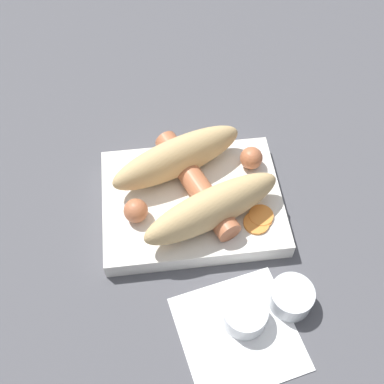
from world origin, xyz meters
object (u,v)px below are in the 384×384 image
at_px(sausage, 196,183).
at_px(condiment_cup_far, 291,298).
at_px(condiment_cup_near, 245,316).
at_px(bread_roll, 194,182).
at_px(food_tray, 192,202).

height_order(sausage, condiment_cup_far, sausage).
bearing_deg(sausage, condiment_cup_near, -78.42).
distance_m(sausage, condiment_cup_near, 0.16).
distance_m(bread_roll, sausage, 0.01).
height_order(bread_roll, condiment_cup_far, bread_roll).
bearing_deg(condiment_cup_near, bread_roll, 102.97).
relative_size(bread_roll, condiment_cup_far, 4.33).
xyz_separation_m(condiment_cup_near, condiment_cup_far, (0.05, 0.01, 0.00)).
relative_size(bread_roll, condiment_cup_near, 4.33).
xyz_separation_m(bread_roll, condiment_cup_far, (0.09, -0.14, -0.04)).
height_order(food_tray, condiment_cup_far, condiment_cup_far).
bearing_deg(bread_roll, condiment_cup_near, -77.03).
relative_size(food_tray, condiment_cup_far, 4.55).
distance_m(sausage, condiment_cup_far, 0.17).
relative_size(bread_roll, sausage, 1.18).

